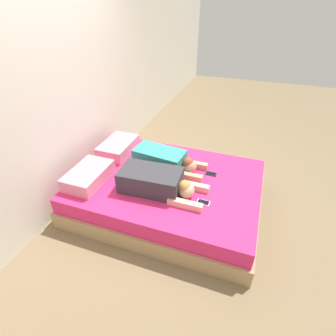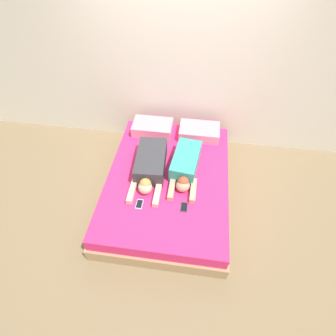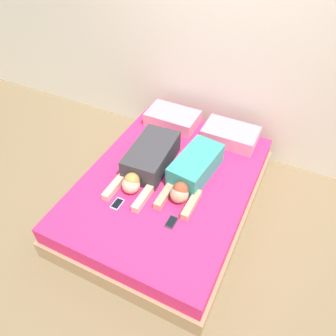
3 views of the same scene
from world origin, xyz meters
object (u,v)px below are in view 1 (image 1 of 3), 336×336
person_right (166,160)px  cell_phone_left (203,202)px  bed (168,192)px  cell_phone_right (211,174)px  pillow_head_left (89,175)px  pillow_head_right (118,147)px  person_left (157,182)px

person_right → cell_phone_left: (-0.49, -0.60, -0.10)m
bed → cell_phone_right: 0.57m
cell_phone_left → pillow_head_left: bearing=93.2°
person_right → cell_phone_left: person_right is taller
pillow_head_right → cell_phone_left: 1.47m
bed → cell_phone_left: bearing=-119.4°
person_right → cell_phone_left: bearing=-129.3°
cell_phone_left → pillow_head_right: bearing=64.7°
bed → cell_phone_left: cell_phone_left is taller
person_right → person_left: bearing=-172.5°
person_left → person_right: (0.45, 0.06, -0.00)m
bed → pillow_head_right: bearing=67.3°
bed → pillow_head_left: bearing=112.7°
person_right → cell_phone_right: person_right is taller
cell_phone_right → pillow_head_right: bearing=85.8°
bed → pillow_head_left: (-0.35, 0.84, 0.28)m
bed → cell_phone_right: (0.26, -0.46, 0.21)m
bed → person_right: size_ratio=2.40×
pillow_head_left → person_left: (0.11, -0.79, 0.03)m
cell_phone_left → bed: bearing=60.6°
pillow_head_left → pillow_head_right: bearing=0.0°
person_right → cell_phone_right: 0.57m
pillow_head_left → cell_phone_left: 1.33m
person_right → pillow_head_right: bearing=79.2°
pillow_head_left → cell_phone_left: pillow_head_left is taller
person_right → cell_phone_left: 0.78m
bed → person_left: size_ratio=2.24×
person_left → person_right: bearing=7.5°
bed → person_right: (0.21, 0.11, 0.31)m
pillow_head_right → person_right: size_ratio=0.65×
cell_phone_left → person_right: bearing=50.7°
pillow_head_right → pillow_head_left: bearing=180.0°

